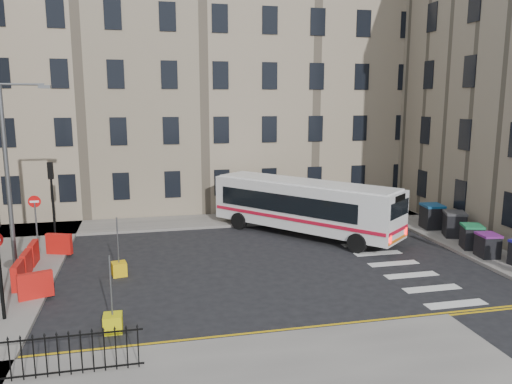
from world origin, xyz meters
name	(u,v)px	position (x,y,z in m)	size (l,w,h in m)	color
ground	(303,262)	(0.00, 0.00, 0.00)	(120.00, 120.00, 0.00)	black
pavement_north	(166,223)	(-6.00, 8.60, 0.07)	(36.00, 3.20, 0.15)	slate
pavement_east	(428,228)	(9.00, 4.00, 0.07)	(2.40, 26.00, 0.15)	slate
terrace_north	(143,84)	(-7.00, 15.50, 8.62)	(38.30, 10.80, 17.20)	gray
traffic_light_nw	(52,188)	(-12.00, 6.50, 2.87)	(0.28, 0.22, 4.10)	black
streetlamp	(7,173)	(-13.00, 2.00, 4.34)	(0.50, 0.22, 8.14)	#595B5E
no_entry_north	(35,211)	(-12.50, 4.50, 2.08)	(0.60, 0.08, 3.00)	#595B5E
roadworks_barriers	(35,263)	(-11.84, 0.50, 0.65)	(1.66, 6.26, 1.00)	red
bus	(304,205)	(1.47, 4.49, 1.73)	(8.93, 10.00, 2.99)	silver
wheelie_bin_b	(488,245)	(8.59, -1.66, 0.72)	(1.00, 1.12, 1.13)	black
wheelie_bin_c	(472,236)	(8.73, -0.28, 0.76)	(1.26, 1.35, 1.21)	black
wheelie_bin_d	(454,224)	(9.22, 1.91, 0.84)	(1.45, 1.54, 1.37)	black
wheelie_bin_e	(432,216)	(9.03, 3.78, 0.85)	(1.25, 1.40, 1.40)	black
bollard_yellow	(119,269)	(-8.37, -0.06, 0.30)	(0.60, 0.60, 0.60)	#E6B20C
bollard_chevron	(113,323)	(-8.34, -5.50, 0.30)	(0.60, 0.60, 0.60)	#CAC10B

